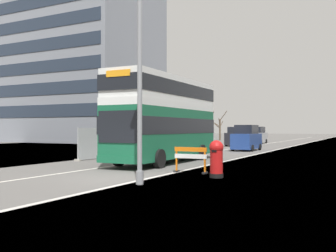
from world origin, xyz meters
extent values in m
cube|color=#565451|center=(0.00, 0.00, -0.05)|extent=(140.00, 280.00, 0.10)
cube|color=#B2AFA8|center=(1.56, 0.00, 0.00)|extent=(0.24, 196.00, 0.01)
cube|color=silver|center=(-2.94, 0.00, 0.00)|extent=(0.16, 168.00, 0.01)
cube|color=#145638|center=(-1.37, 7.59, 1.79)|extent=(2.73, 10.22, 2.89)
cube|color=silver|center=(-1.37, 7.59, 3.44)|extent=(2.73, 10.22, 0.40)
cube|color=silver|center=(-1.37, 7.59, 4.37)|extent=(2.71, 10.11, 1.47)
cube|color=black|center=(-1.37, 7.59, 2.23)|extent=(2.76, 10.32, 0.92)
cube|color=black|center=(-1.37, 7.59, 4.37)|extent=(2.75, 10.27, 0.81)
cube|color=black|center=(-1.26, 2.49, 2.15)|extent=(2.31, 0.11, 1.59)
cube|color=orange|center=(-1.26, 2.49, 4.78)|extent=(1.38, 0.09, 0.32)
cube|color=#145638|center=(-1.37, 7.59, 0.53)|extent=(2.76, 10.32, 0.36)
cylinder|color=black|center=(-2.56, 4.41, 0.50)|extent=(0.32, 1.01, 1.00)
cylinder|color=black|center=(-0.05, 4.47, 0.50)|extent=(0.32, 1.01, 1.00)
cylinder|color=black|center=(-2.69, 10.35, 0.50)|extent=(0.32, 1.01, 1.00)
cylinder|color=black|center=(-0.18, 10.41, 0.50)|extent=(0.32, 1.01, 1.00)
cylinder|color=gray|center=(2.14, -0.97, 4.33)|extent=(0.18, 0.18, 8.67)
cylinder|color=gray|center=(2.14, -0.97, 0.25)|extent=(0.29, 0.29, 0.50)
cylinder|color=black|center=(3.95, 2.22, 0.09)|extent=(0.58, 0.58, 0.18)
cylinder|color=#B71414|center=(3.95, 2.22, 0.73)|extent=(0.54, 0.54, 1.09)
sphere|color=#B71414|center=(3.95, 2.22, 1.27)|extent=(0.60, 0.60, 0.60)
cube|color=black|center=(3.95, 1.94, 1.13)|extent=(0.22, 0.03, 0.07)
cube|color=orange|center=(2.26, 3.30, 1.09)|extent=(1.59, 0.12, 0.20)
cube|color=white|center=(2.26, 3.30, 0.77)|extent=(1.59, 0.12, 0.20)
cube|color=orange|center=(1.54, 3.28, 0.55)|extent=(0.07, 0.07, 1.09)
cube|color=black|center=(1.54, 3.28, 0.04)|extent=(0.15, 0.44, 0.08)
cube|color=orange|center=(2.98, 3.32, 0.55)|extent=(0.07, 0.07, 1.09)
cube|color=black|center=(2.98, 3.32, 0.04)|extent=(0.15, 0.44, 0.08)
cube|color=#A8AAAD|center=(-6.71, 7.57, 1.08)|extent=(0.04, 3.26, 2.06)
cube|color=#A8AAAD|center=(-6.71, 10.97, 1.08)|extent=(0.04, 3.26, 2.06)
cube|color=#A8AAAD|center=(-6.71, 14.37, 1.08)|extent=(0.04, 3.26, 2.06)
cube|color=#A8AAAD|center=(-6.71, 17.77, 1.08)|extent=(0.04, 3.26, 2.06)
cube|color=#A8AAAD|center=(-6.71, 21.17, 1.08)|extent=(0.04, 3.26, 2.06)
cube|color=#A8AAAD|center=(-6.71, 24.57, 1.08)|extent=(0.04, 3.26, 2.06)
cube|color=#A8AAAD|center=(-6.71, 27.97, 1.08)|extent=(0.04, 3.26, 2.06)
cylinder|color=#939699|center=(-6.71, 5.87, 1.08)|extent=(0.06, 0.06, 2.16)
cube|color=gray|center=(-6.71, 5.87, 0.06)|extent=(0.44, 0.20, 0.12)
cylinder|color=#939699|center=(-6.71, 9.27, 1.08)|extent=(0.06, 0.06, 2.16)
cube|color=gray|center=(-6.71, 9.27, 0.06)|extent=(0.44, 0.20, 0.12)
cylinder|color=#939699|center=(-6.71, 12.67, 1.08)|extent=(0.06, 0.06, 2.16)
cube|color=gray|center=(-6.71, 12.67, 0.06)|extent=(0.44, 0.20, 0.12)
cylinder|color=#939699|center=(-6.71, 16.07, 1.08)|extent=(0.06, 0.06, 2.16)
cube|color=gray|center=(-6.71, 16.07, 0.06)|extent=(0.44, 0.20, 0.12)
cylinder|color=#939699|center=(-6.71, 19.47, 1.08)|extent=(0.06, 0.06, 2.16)
cube|color=gray|center=(-6.71, 19.47, 0.06)|extent=(0.44, 0.20, 0.12)
cylinder|color=#939699|center=(-6.71, 22.87, 1.08)|extent=(0.06, 0.06, 2.16)
cube|color=gray|center=(-6.71, 22.87, 0.06)|extent=(0.44, 0.20, 0.12)
cylinder|color=#939699|center=(-6.71, 26.27, 1.08)|extent=(0.06, 0.06, 2.16)
cube|color=gray|center=(-6.71, 26.27, 0.06)|extent=(0.44, 0.20, 0.12)
cylinder|color=#939699|center=(-6.71, 29.67, 1.08)|extent=(0.06, 0.06, 2.16)
cube|color=gray|center=(-6.71, 29.67, 0.06)|extent=(0.44, 0.20, 0.12)
cube|color=navy|center=(-0.68, 22.41, 0.88)|extent=(1.79, 4.26, 1.40)
cube|color=black|center=(-0.68, 22.41, 1.99)|extent=(1.65, 2.34, 0.81)
cylinder|color=black|center=(0.22, 23.73, 0.30)|extent=(0.20, 0.60, 0.60)
cylinder|color=black|center=(-1.58, 23.73, 0.30)|extent=(0.20, 0.60, 0.60)
cylinder|color=black|center=(0.22, 21.09, 0.30)|extent=(0.20, 0.60, 0.60)
cylinder|color=black|center=(-1.58, 21.09, 0.30)|extent=(0.20, 0.60, 0.60)
cube|color=black|center=(-4.38, 31.03, 0.87)|extent=(1.74, 3.91, 1.37)
cube|color=black|center=(-4.38, 31.03, 1.90)|extent=(1.60, 2.15, 0.69)
cylinder|color=black|center=(-3.51, 32.25, 0.30)|extent=(0.20, 0.60, 0.60)
cylinder|color=black|center=(-5.25, 32.25, 0.30)|extent=(0.20, 0.60, 0.60)
cylinder|color=black|center=(-3.51, 29.82, 0.30)|extent=(0.20, 0.60, 0.60)
cylinder|color=black|center=(-5.25, 29.82, 0.30)|extent=(0.20, 0.60, 0.60)
cube|color=gray|center=(-4.19, 39.15, 0.83)|extent=(1.87, 4.51, 1.30)
cube|color=black|center=(-4.19, 39.15, 1.89)|extent=(1.72, 2.48, 0.82)
cylinder|color=black|center=(-3.25, 40.55, 0.30)|extent=(0.20, 0.60, 0.60)
cylinder|color=black|center=(-5.12, 40.55, 0.30)|extent=(0.20, 0.60, 0.60)
cylinder|color=black|center=(-3.25, 37.75, 0.30)|extent=(0.20, 0.60, 0.60)
cylinder|color=black|center=(-5.12, 37.75, 0.30)|extent=(0.20, 0.60, 0.60)
cylinder|color=#4C3D2D|center=(-11.91, 40.46, 1.92)|extent=(0.42, 0.42, 3.83)
cylinder|color=#4C3D2D|center=(-11.35, 40.34, 3.81)|extent=(1.29, 0.44, 1.51)
cylinder|color=#4C3D2D|center=(-11.64, 40.99, 3.83)|extent=(0.71, 1.21, 1.34)
cylinder|color=#4C3D2D|center=(-12.16, 41.09, 3.03)|extent=(0.67, 1.39, 1.37)
cylinder|color=#4C3D2D|center=(-12.43, 40.58, 3.78)|extent=(1.23, 0.48, 1.43)
cylinder|color=#4C3D2D|center=(-12.25, 40.10, 4.37)|extent=(0.94, 1.00, 1.68)
cylinder|color=#4C3D2D|center=(-11.51, 39.85, 3.22)|extent=(0.99, 1.39, 1.88)
cylinder|color=#4C3D2D|center=(-13.99, 51.49, 1.84)|extent=(0.30, 0.30, 3.68)
cylinder|color=#4C3D2D|center=(-13.35, 51.50, 4.28)|extent=(1.36, 0.13, 1.72)
cylinder|color=#4C3D2D|center=(-13.87, 51.92, 2.81)|extent=(0.37, 0.98, 1.19)
cylinder|color=#4C3D2D|center=(-14.57, 51.77, 2.51)|extent=(1.30, 0.71, 0.90)
cylinder|color=#4C3D2D|center=(-14.63, 51.14, 2.88)|extent=(1.40, 0.83, 0.97)
cylinder|color=#4C3D2D|center=(-13.96, 51.13, 3.33)|extent=(0.19, 0.84, 1.11)
cube|color=gray|center=(-32.24, 35.91, 12.54)|extent=(22.91, 16.97, 25.07)
cube|color=#232D3D|center=(-32.24, 27.39, 4.54)|extent=(21.53, 0.08, 1.75)
cube|color=#232D3D|center=(-32.24, 27.39, 7.68)|extent=(21.53, 0.08, 1.75)
cube|color=#232D3D|center=(-32.24, 27.39, 10.81)|extent=(21.53, 0.08, 1.75)
cube|color=#232D3D|center=(-32.24, 27.39, 13.95)|extent=(21.53, 0.08, 1.75)
cube|color=#232D3D|center=(-32.24, 27.39, 17.08)|extent=(21.53, 0.08, 1.75)
cube|color=#232D3D|center=(-32.24, 27.39, 20.21)|extent=(21.53, 0.08, 1.75)
camera|label=1|loc=(9.78, -13.24, 2.07)|focal=41.72mm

